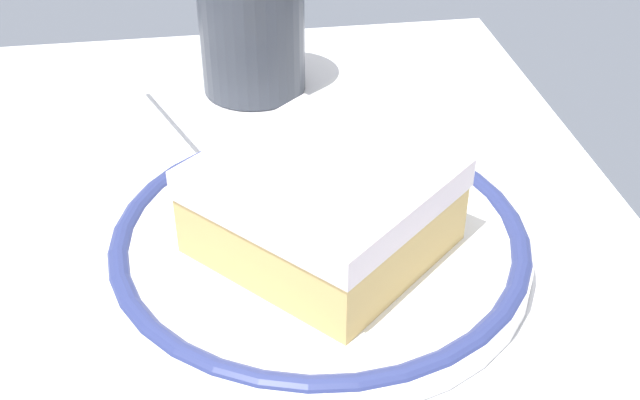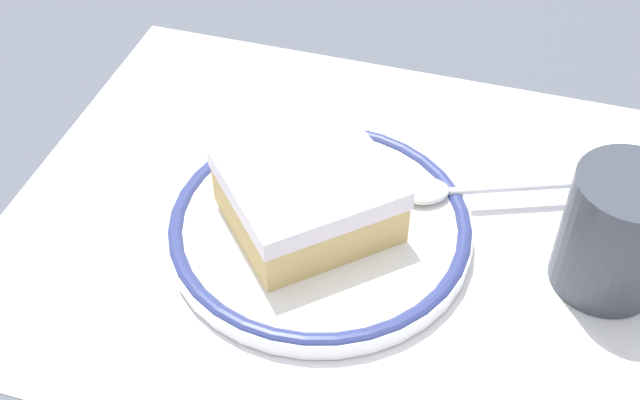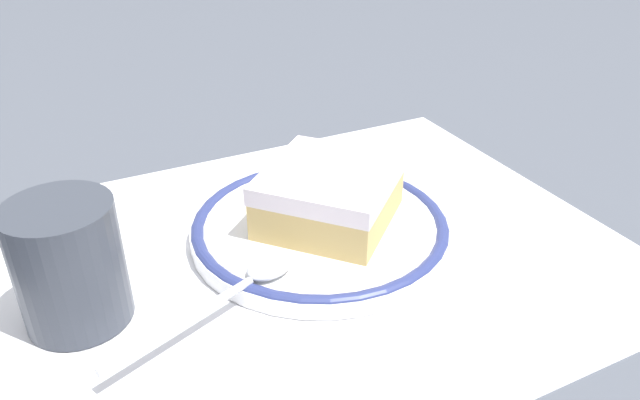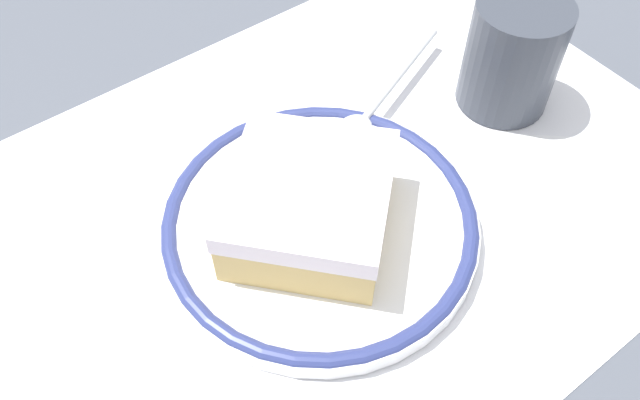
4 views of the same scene
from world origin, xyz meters
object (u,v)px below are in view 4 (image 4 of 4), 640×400
plate (320,223)px  cup (510,60)px  cake_slice (309,204)px  napkin (586,185)px  spoon (368,113)px

plate → cup: (0.18, 0.02, 0.03)m
plate → cup: cup is taller
cake_slice → napkin: (0.18, -0.08, -0.03)m
plate → cup: size_ratio=2.42×
plate → spoon: (0.08, 0.05, 0.01)m
napkin → cup: bearing=80.8°
spoon → plate: bearing=-147.6°
plate → cup: 0.19m
cup → plate: bearing=-174.6°
plate → napkin: 0.19m
spoon → napkin: 0.16m
spoon → napkin: bearing=-56.4°
plate → spoon: spoon is taller
napkin → cake_slice: bearing=155.7°
cup → spoon: bearing=161.6°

